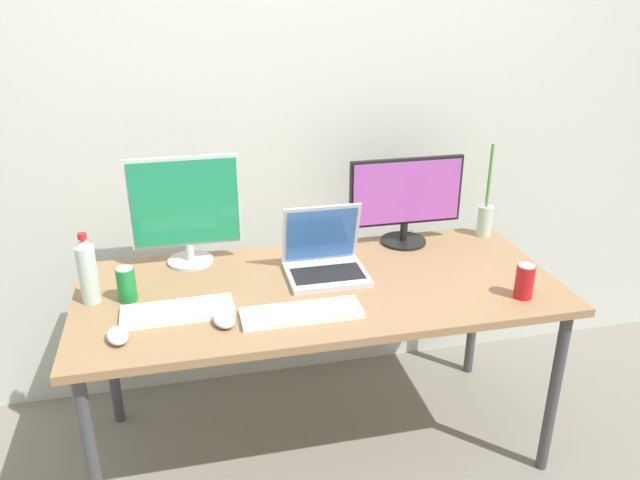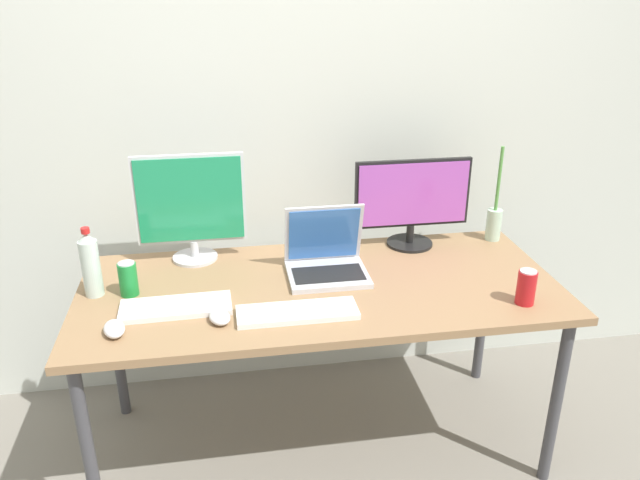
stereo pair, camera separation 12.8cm
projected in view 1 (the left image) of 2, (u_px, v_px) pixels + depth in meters
The scene contains 14 objects.
ground_plane at pixel (320, 442), 2.61m from camera, with size 16.00×16.00×0.00m, color gray.
wall_back at pixel (289, 103), 2.62m from camera, with size 7.00×0.08×2.60m, color silver.
work_desk at pixel (320, 298), 2.34m from camera, with size 1.77×0.79×0.74m.
monitor_left at pixel (186, 208), 2.40m from camera, with size 0.43×0.18×0.43m.
monitor_center at pixel (406, 198), 2.60m from camera, with size 0.49×0.19×0.37m.
laptop_silver at pixel (324, 258), 2.38m from camera, with size 0.30×0.26×0.26m.
keyboard_main at pixel (178, 312), 2.11m from camera, with size 0.38×0.15×0.02m, color white.
keyboard_aux at pixel (302, 313), 2.10m from camera, with size 0.41×0.13×0.02m, color white.
mouse_by_keyboard at pixel (224, 320), 2.04m from camera, with size 0.07×0.10×0.04m, color silver.
mouse_by_laptop at pixel (117, 336), 1.96m from camera, with size 0.07×0.11×0.04m, color silver.
water_bottle at pixel (88, 271), 2.15m from camera, with size 0.07×0.07×0.26m.
soda_can_near_keyboard at pixel (525, 281), 2.20m from camera, with size 0.07×0.07×0.13m.
soda_can_by_laptop at pixel (126, 284), 2.18m from camera, with size 0.07×0.07×0.13m.
bamboo_vase at pixel (485, 217), 2.72m from camera, with size 0.06×0.06×0.41m.
Camera 1 is at (-0.46, -2.01, 1.81)m, focal length 35.00 mm.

